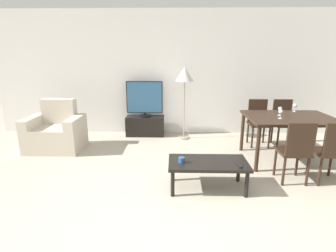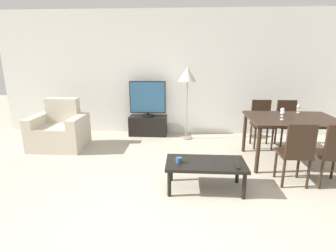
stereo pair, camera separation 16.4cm
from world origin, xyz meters
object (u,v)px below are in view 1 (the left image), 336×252
cup_white_near (182,160)px  armchair (56,133)px  remote_primary (240,165)px  wine_glass_right (280,109)px  tv (145,99)px  floor_lamp (185,77)px  dining_chair_near (296,149)px  dining_chair_far (283,120)px  wine_glass_center (281,112)px  dining_table (290,121)px  tv_stand (145,126)px  coffee_table (208,165)px  dining_chair_far_left (258,120)px  wine_glass_left (295,106)px  dining_chair_near_right (332,150)px

cup_white_near → armchair: bearing=146.9°
remote_primary → wine_glass_right: (0.94, 1.25, 0.47)m
tv → floor_lamp: floor_lamp is taller
dining_chair_near → dining_chair_far: 1.74m
armchair → dining_chair_near: bearing=-18.3°
wine_glass_center → wine_glass_right: 0.25m
dining_chair_far → wine_glass_center: 1.15m
dining_table → wine_glass_center: 0.32m
floor_lamp → wine_glass_center: (1.49, -1.33, -0.45)m
armchair → floor_lamp: size_ratio=0.65×
dining_table → dining_chair_far: size_ratio=1.55×
tv_stand → tv: bearing=-90.0°
floor_lamp → wine_glass_center: bearing=-41.9°
tv_stand → wine_glass_right: 2.83m
armchair → coffee_table: 3.09m
dining_chair_far_left → cup_white_near: size_ratio=10.91×
coffee_table → wine_glass_center: (1.24, 0.88, 0.53)m
coffee_table → wine_glass_left: size_ratio=7.17×
dining_table → dining_chair_near: dining_chair_near is taller
cup_white_near → wine_glass_center: size_ratio=0.57×
tv → dining_table: bearing=-28.5°
tv_stand → dining_chair_near_right: (2.81, -2.23, 0.29)m
remote_primary → wine_glass_center: (0.86, 1.01, 0.47)m
dining_chair_near → wine_glass_left: (0.49, 1.23, 0.37)m
wine_glass_left → coffee_table: bearing=-140.2°
tv_stand → floor_lamp: floor_lamp is taller
remote_primary → wine_glass_left: wine_glass_left is taller
coffee_table → cup_white_near: bearing=-172.7°
tv_stand → floor_lamp: size_ratio=0.55×
dining_chair_near → wine_glass_center: 0.78m
dining_table → dining_chair_near_right: dining_chair_near_right is taller
armchair → coffee_table: (2.71, -1.49, 0.02)m
dining_chair_far → cup_white_near: bearing=-137.3°
coffee_table → dining_chair_far_left: size_ratio=1.16×
dining_chair_near → wine_glass_left: wine_glass_left is taller
armchair → remote_primary: size_ratio=6.60×
tv_stand → coffee_table: tv_stand is taller
tv_stand → dining_chair_near: 3.24m
tv_stand → cup_white_near: (0.75, -2.47, 0.21)m
armchair → wine_glass_right: (4.02, -0.38, 0.55)m
coffee_table → dining_chair_far_left: bearing=56.8°
wine_glass_left → wine_glass_center: 0.71m
wine_glass_left → wine_glass_center: (-0.46, -0.54, 0.00)m
cup_white_near → tv_stand: bearing=107.0°
coffee_table → dining_table: dining_table is taller
dining_chair_far_left → wine_glass_right: wine_glass_right is taller
coffee_table → dining_chair_far: dining_chair_far is taller
dining_chair_far_left → wine_glass_center: bearing=-88.8°
dining_table → cup_white_near: (-1.82, -1.07, -0.27)m
dining_table → remote_primary: dining_table is taller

